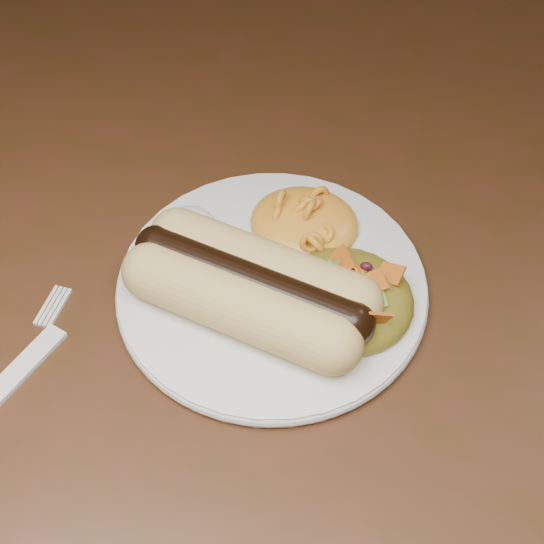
# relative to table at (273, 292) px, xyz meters

# --- Properties ---
(table) EXTENTS (1.60, 0.90, 0.75)m
(table) POSITION_rel_table_xyz_m (0.00, 0.00, 0.00)
(table) COLOR #462015
(table) RESTS_ON floor
(plate) EXTENTS (0.25, 0.25, 0.01)m
(plate) POSITION_rel_table_xyz_m (0.02, -0.07, 0.10)
(plate) COLOR white
(plate) RESTS_ON table
(hotdog) EXTENTS (0.15, 0.10, 0.04)m
(hotdog) POSITION_rel_table_xyz_m (0.01, -0.09, 0.13)
(hotdog) COLOR #EEC85F
(hotdog) RESTS_ON plate
(mac_and_cheese) EXTENTS (0.09, 0.09, 0.03)m
(mac_and_cheese) POSITION_rel_table_xyz_m (0.03, -0.01, 0.12)
(mac_and_cheese) COLOR #FFAA47
(mac_and_cheese) RESTS_ON plate
(sour_cream) EXTENTS (0.04, 0.04, 0.02)m
(sour_cream) POSITION_rel_table_xyz_m (-0.05, -0.04, 0.12)
(sour_cream) COLOR white
(sour_cream) RESTS_ON plate
(taco_salad) EXTENTS (0.10, 0.09, 0.04)m
(taco_salad) POSITION_rel_table_xyz_m (0.07, -0.07, 0.12)
(taco_salad) COLOR #A33C0D
(taco_salad) RESTS_ON plate
(fork) EXTENTS (0.06, 0.14, 0.00)m
(fork) POSITION_rel_table_xyz_m (-0.13, -0.19, 0.09)
(fork) COLOR silver
(fork) RESTS_ON table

